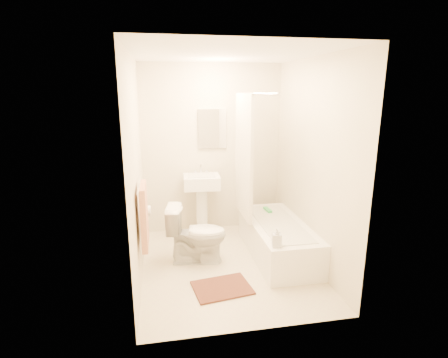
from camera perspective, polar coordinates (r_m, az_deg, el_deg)
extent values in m
plane|color=beige|center=(4.32, 0.62, -13.80)|extent=(2.40, 2.40, 0.00)
plane|color=white|center=(3.82, 0.72, 19.81)|extent=(2.40, 2.40, 0.00)
cube|color=beige|center=(5.06, -1.96, 4.83)|extent=(2.00, 0.02, 2.40)
cube|color=beige|center=(3.84, -14.16, 1.31)|extent=(0.02, 2.40, 2.40)
cube|color=beige|center=(4.20, 14.19, 2.43)|extent=(0.02, 2.40, 2.40)
cube|color=white|center=(5.00, -1.96, 8.18)|extent=(0.40, 0.03, 0.55)
cylinder|color=silver|center=(3.97, 4.79, 13.78)|extent=(0.03, 1.70, 0.03)
cube|color=silver|center=(4.43, 3.23, 3.72)|extent=(0.04, 0.80, 1.55)
cylinder|color=silver|center=(3.61, -13.66, -1.08)|extent=(0.02, 0.60, 0.02)
cube|color=#CC7266|center=(3.71, -12.90, -5.83)|extent=(0.06, 0.45, 0.66)
cylinder|color=white|center=(4.08, -12.65, -5.12)|extent=(0.11, 0.12, 0.12)
imported|color=white|center=(4.27, -4.48, -8.98)|extent=(0.77, 0.51, 0.70)
cube|color=#481D17|center=(3.86, -0.33, -17.33)|extent=(0.65, 0.53, 0.02)
imported|color=silver|center=(3.77, 8.62, -9.37)|extent=(0.11, 0.11, 0.21)
cube|color=green|center=(4.82, 7.13, -5.04)|extent=(0.08, 0.20, 0.04)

